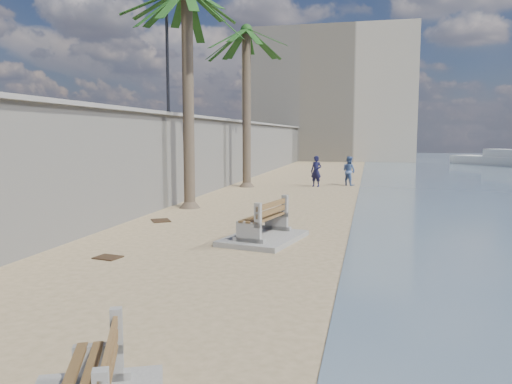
{
  "coord_description": "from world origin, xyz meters",
  "views": [
    {
      "loc": [
        2.51,
        -6.13,
        2.74
      ],
      "look_at": [
        -0.5,
        7.0,
        1.2
      ],
      "focal_mm": 35.0,
      "sensor_mm": 36.0,
      "label": 1
    }
  ],
  "objects": [
    {
      "name": "debris_d",
      "position": [
        -3.17,
        3.78,
        0.01
      ],
      "size": [
        0.62,
        0.53,
        0.03
      ],
      "primitive_type": "cube",
      "rotation": [
        0.0,
        0.0,
        6.11
      ],
      "color": "#382616",
      "rests_on": "ground_plane"
    },
    {
      "name": "seawall",
      "position": [
        -5.2,
        20.0,
        1.75
      ],
      "size": [
        0.45,
        70.0,
        3.5
      ],
      "primitive_type": "cube",
      "color": "gray",
      "rests_on": "ground_plane"
    },
    {
      "name": "wall_cap",
      "position": [
        -5.2,
        20.0,
        3.55
      ],
      "size": [
        0.8,
        70.0,
        0.12
      ],
      "primitive_type": "cube",
      "color": "gray",
      "rests_on": "seawall"
    },
    {
      "name": "end_building",
      "position": [
        -2.0,
        52.0,
        7.0
      ],
      "size": [
        18.0,
        12.0,
        14.0
      ],
      "primitive_type": "cube",
      "color": "#B7AA93",
      "rests_on": "ground_plane"
    },
    {
      "name": "yacht_far",
      "position": [
        13.76,
        43.04,
        0.35
      ],
      "size": [
        7.17,
        8.76,
        1.5
      ],
      "primitive_type": null,
      "rotation": [
        0.0,
        0.0,
        2.18
      ],
      "color": "silver",
      "rests_on": "bay_water"
    },
    {
      "name": "person_b",
      "position": [
        1.39,
        21.44,
        0.88
      ],
      "size": [
        1.08,
        1.04,
        1.77
      ],
      "primitive_type": "imported",
      "rotation": [
        0.0,
        0.0,
        2.49
      ],
      "color": "#4A6499",
      "rests_on": "ground_plane"
    },
    {
      "name": "person_a",
      "position": [
        -0.29,
        20.46,
        0.95
      ],
      "size": [
        0.8,
        0.67,
        1.89
      ],
      "primitive_type": "imported",
      "rotation": [
        0.0,
        0.0,
        -0.35
      ],
      "color": "#131436",
      "rests_on": "ground_plane"
    },
    {
      "name": "bench_far",
      "position": [
        -0.15,
        6.36,
        0.44
      ],
      "size": [
        2.13,
        2.72,
        1.02
      ],
      "color": "gray",
      "rests_on": "ground_plane"
    },
    {
      "name": "streetlight",
      "position": [
        -5.1,
        12.0,
        6.64
      ],
      "size": [
        0.28,
        0.28,
        5.12
      ],
      "color": "#2D2D33",
      "rests_on": "wall_cap"
    },
    {
      "name": "debris_c",
      "position": [
        -4.0,
        8.58,
        0.01
      ],
      "size": [
        0.83,
        0.87,
        0.03
      ],
      "primitive_type": "cube",
      "rotation": [
        0.0,
        0.0,
        5.29
      ],
      "color": "#382616",
      "rests_on": "ground_plane"
    },
    {
      "name": "ground_plane",
      "position": [
        0.0,
        0.0,
        0.0
      ],
      "size": [
        140.0,
        140.0,
        0.0
      ],
      "primitive_type": "plane",
      "color": "tan"
    },
    {
      "name": "palm_back",
      "position": [
        -3.87,
        19.51,
        7.98
      ],
      "size": [
        5.0,
        5.0,
        9.02
      ],
      "color": "brown",
      "rests_on": "ground_plane"
    }
  ]
}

